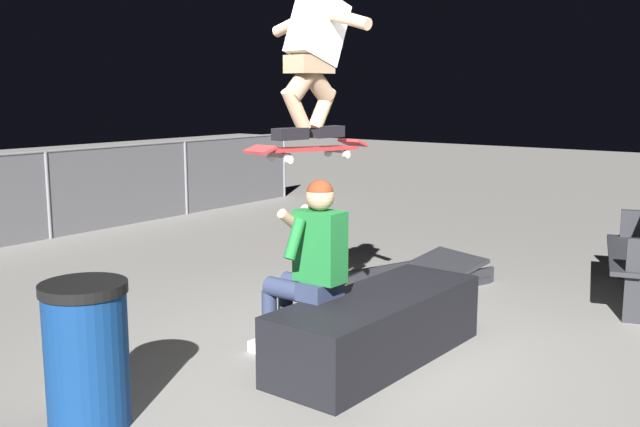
{
  "coord_description": "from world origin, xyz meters",
  "views": [
    {
      "loc": [
        -4.11,
        -2.7,
        1.92
      ],
      "look_at": [
        -0.2,
        0.24,
        1.09
      ],
      "focal_mm": 40.62,
      "sensor_mm": 36.0,
      "label": 1
    }
  ],
  "objects_px": {
    "ledge_box_main": "(378,327)",
    "person_sitting_on_ledge": "(308,261)",
    "skater_airborne": "(315,47)",
    "skateboard": "(310,149)",
    "trash_bin": "(87,354)",
    "kicker_ramp": "(421,279)"
  },
  "relations": [
    {
      "from": "ledge_box_main",
      "to": "person_sitting_on_ledge",
      "type": "height_order",
      "value": "person_sitting_on_ledge"
    },
    {
      "from": "skateboard",
      "to": "kicker_ramp",
      "type": "distance_m",
      "value": 2.75
    },
    {
      "from": "skater_airborne",
      "to": "kicker_ramp",
      "type": "relative_size",
      "value": 0.79
    },
    {
      "from": "skater_airborne",
      "to": "person_sitting_on_ledge",
      "type": "bearing_deg",
      "value": 176.47
    },
    {
      "from": "skater_airborne",
      "to": "kicker_ramp",
      "type": "bearing_deg",
      "value": 9.52
    },
    {
      "from": "skateboard",
      "to": "kicker_ramp",
      "type": "xyz_separation_m",
      "value": [
        2.3,
        0.37,
        -1.47
      ]
    },
    {
      "from": "skateboard",
      "to": "trash_bin",
      "type": "height_order",
      "value": "skateboard"
    },
    {
      "from": "kicker_ramp",
      "to": "trash_bin",
      "type": "xyz_separation_m",
      "value": [
        -3.88,
        0.02,
        0.37
      ]
    },
    {
      "from": "skateboard",
      "to": "skater_airborne",
      "type": "xyz_separation_m",
      "value": [
        0.06,
        -0.01,
        0.69
      ]
    },
    {
      "from": "skateboard",
      "to": "trash_bin",
      "type": "relative_size",
      "value": 1.22
    },
    {
      "from": "ledge_box_main",
      "to": "kicker_ramp",
      "type": "xyz_separation_m",
      "value": [
        2.01,
        0.76,
        -0.19
      ]
    },
    {
      "from": "trash_bin",
      "to": "ledge_box_main",
      "type": "bearing_deg",
      "value": -22.52
    },
    {
      "from": "ledge_box_main",
      "to": "trash_bin",
      "type": "xyz_separation_m",
      "value": [
        -1.87,
        0.78,
        0.19
      ]
    },
    {
      "from": "person_sitting_on_ledge",
      "to": "skater_airborne",
      "type": "height_order",
      "value": "skater_airborne"
    },
    {
      "from": "person_sitting_on_ledge",
      "to": "skater_airborne",
      "type": "xyz_separation_m",
      "value": [
        0.08,
        -0.0,
        1.47
      ]
    },
    {
      "from": "ledge_box_main",
      "to": "person_sitting_on_ledge",
      "type": "relative_size",
      "value": 1.4
    },
    {
      "from": "kicker_ramp",
      "to": "ledge_box_main",
      "type": "bearing_deg",
      "value": -159.27
    },
    {
      "from": "person_sitting_on_ledge",
      "to": "kicker_ramp",
      "type": "xyz_separation_m",
      "value": [
        2.32,
        0.37,
        -0.68
      ]
    },
    {
      "from": "ledge_box_main",
      "to": "skateboard",
      "type": "bearing_deg",
      "value": 126.29
    },
    {
      "from": "ledge_box_main",
      "to": "person_sitting_on_ledge",
      "type": "distance_m",
      "value": 0.7
    },
    {
      "from": "ledge_box_main",
      "to": "person_sitting_on_ledge",
      "type": "bearing_deg",
      "value": 128.47
    },
    {
      "from": "ledge_box_main",
      "to": "skateboard",
      "type": "relative_size",
      "value": 1.79
    }
  ]
}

